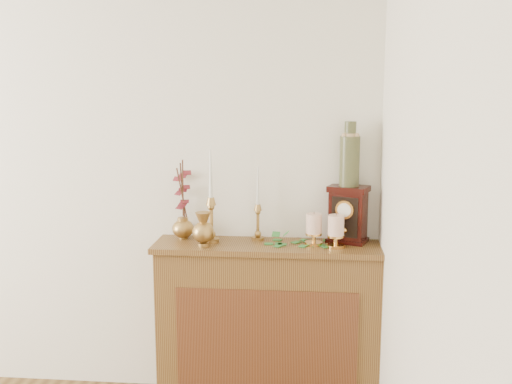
# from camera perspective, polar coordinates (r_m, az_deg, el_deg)

# --- Properties ---
(console_shelf) EXTENTS (1.24, 0.34, 0.93)m
(console_shelf) POSITION_cam_1_polar(r_m,az_deg,el_deg) (3.40, 1.16, -13.01)
(console_shelf) COLOR brown
(console_shelf) RESTS_ON ground
(candlestick_left) EXTENTS (0.08, 0.08, 0.51)m
(candlestick_left) POSITION_cam_1_polar(r_m,az_deg,el_deg) (3.25, -4.29, -1.94)
(candlestick_left) COLOR #AB8344
(candlestick_left) RESTS_ON console_shelf
(candlestick_center) EXTENTS (0.07, 0.07, 0.41)m
(candlestick_center) POSITION_cam_1_polar(r_m,az_deg,el_deg) (3.29, 0.18, -2.32)
(candlestick_center) COLOR #AB8344
(candlestick_center) RESTS_ON console_shelf
(bud_vase) EXTENTS (0.12, 0.12, 0.19)m
(bud_vase) POSITION_cam_1_polar(r_m,az_deg,el_deg) (3.17, -5.05, -3.61)
(bud_vase) COLOR #AB8344
(bud_vase) RESTS_ON console_shelf
(ginger_jar) EXTENTS (0.18, 0.20, 0.45)m
(ginger_jar) POSITION_cam_1_polar(r_m,az_deg,el_deg) (3.36, -6.97, -0.95)
(ginger_jar) COLOR #AB8344
(ginger_jar) RESTS_ON console_shelf
(pillar_candle_left) EXTENTS (0.09, 0.09, 0.18)m
(pillar_candle_left) POSITION_cam_1_polar(r_m,az_deg,el_deg) (3.21, 5.53, -3.40)
(pillar_candle_left) COLOR #E1A54F
(pillar_candle_left) RESTS_ON console_shelf
(pillar_candle_right) EXTENTS (0.10, 0.10, 0.19)m
(pillar_candle_right) POSITION_cam_1_polar(r_m,az_deg,el_deg) (3.17, 7.62, -3.56)
(pillar_candle_right) COLOR #E1A54F
(pillar_candle_right) RESTS_ON console_shelf
(ivy_garland) EXTENTS (0.44, 0.18, 0.08)m
(ivy_garland) POSITION_cam_1_polar(r_m,az_deg,el_deg) (3.26, 5.18, -4.73)
(ivy_garland) COLOR #2D762E
(ivy_garland) RESTS_ON console_shelf
(mantel_clock) EXTENTS (0.24, 0.21, 0.31)m
(mantel_clock) POSITION_cam_1_polar(r_m,az_deg,el_deg) (3.28, 8.75, -2.15)
(mantel_clock) COLOR black
(mantel_clock) RESTS_ON console_shelf
(ceramic_vase) EXTENTS (0.11, 0.11, 0.35)m
(ceramic_vase) POSITION_cam_1_polar(r_m,az_deg,el_deg) (3.23, 8.91, 3.29)
(ceramic_vase) COLOR #1B3727
(ceramic_vase) RESTS_ON mantel_clock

